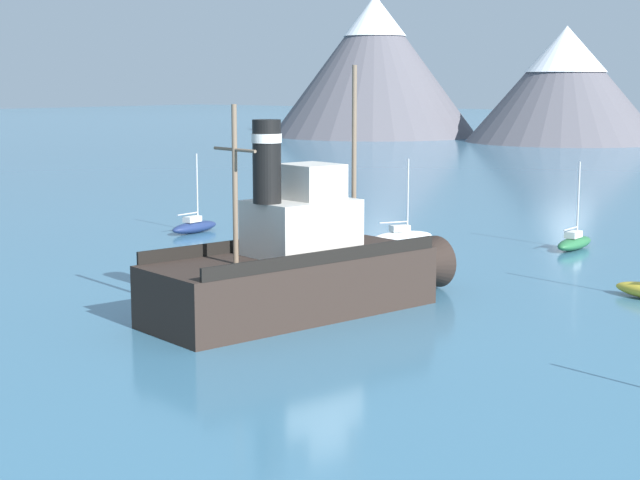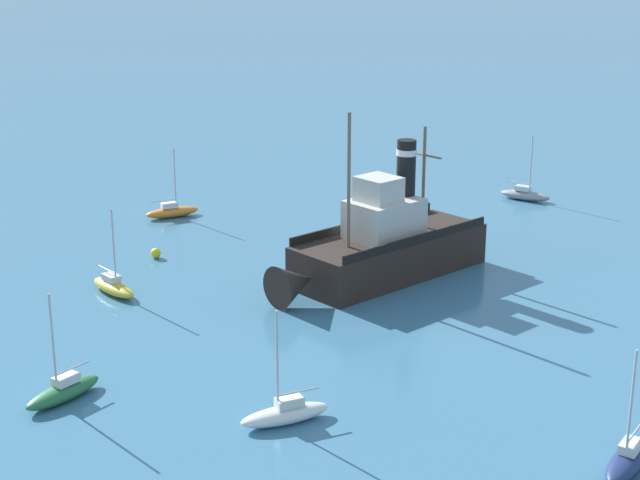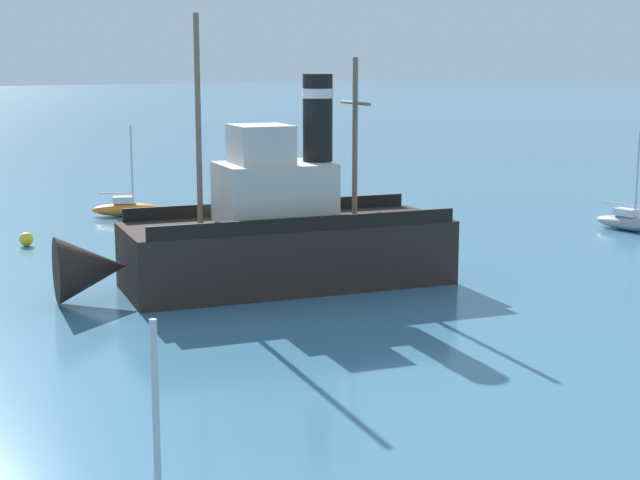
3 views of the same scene
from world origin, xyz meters
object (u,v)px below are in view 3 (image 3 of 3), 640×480
Objects in this scene: sailboat_grey at (629,222)px; mooring_buoy at (26,239)px; sailboat_orange at (127,208)px; old_tugboat at (272,238)px.

mooring_buoy is (12.35, 26.13, -0.11)m from sailboat_grey.
sailboat_grey is 7.77× the size of mooring_buoy.
sailboat_orange is 9.20m from mooring_buoy.
old_tugboat reaches higher than sailboat_orange.
mooring_buoy is at bearing 128.05° from sailboat_orange.
old_tugboat is at bearing 173.61° from sailboat_orange.
sailboat_grey reaches higher than mooring_buoy.
old_tugboat is 3.02× the size of sailboat_grey.
old_tugboat is at bearing 91.98° from sailboat_grey.
sailboat_orange is 7.77× the size of mooring_buoy.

